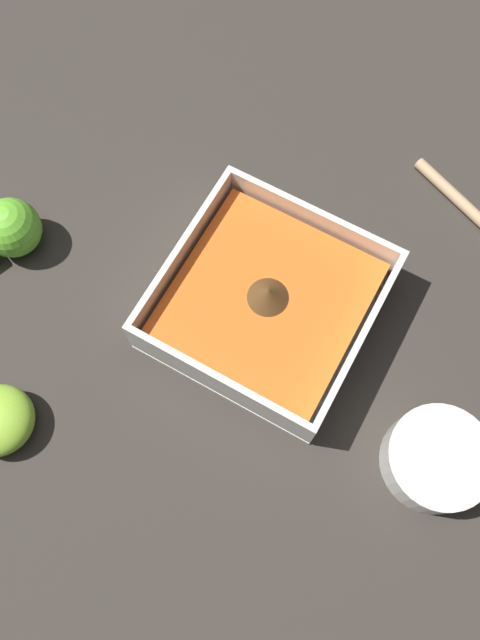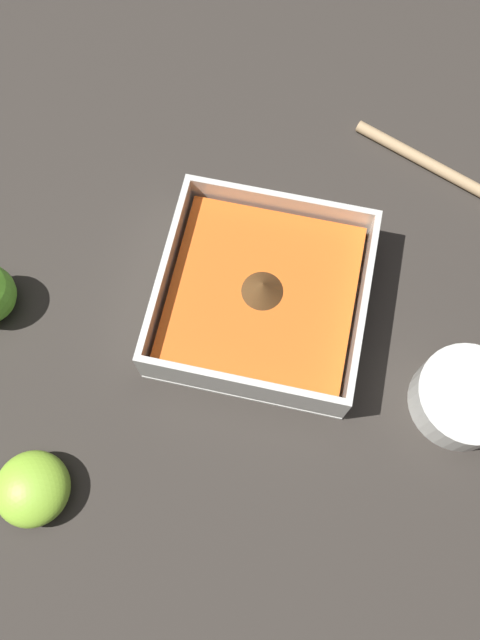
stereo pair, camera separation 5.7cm
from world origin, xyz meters
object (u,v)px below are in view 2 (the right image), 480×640
Objects in this scene: lemon_half at (31,488)px; wooden_spoon at (464,183)px; square_dish at (260,297)px; spice_bowl at (461,398)px.

lemon_half reaches higher than wooden_spoon.
wooden_spoon is (0.18, 0.18, -0.01)m from square_dish.
square_dish is at bearing 53.64° from lemon_half.
spice_bowl reaches higher than wooden_spoon.
square_dish reaches higher than wooden_spoon.
lemon_half is at bearing -126.36° from square_dish.
spice_bowl is at bearing -64.61° from wooden_spoon.
spice_bowl reaches higher than lemon_half.
spice_bowl is at bearing 24.02° from lemon_half.
wooden_spoon is (-0.02, 0.23, -0.01)m from spice_bowl.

